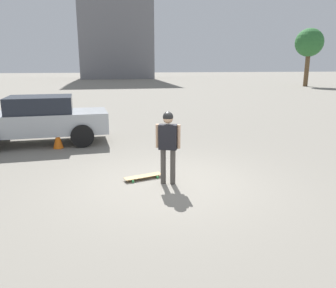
# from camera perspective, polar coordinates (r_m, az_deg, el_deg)

# --- Properties ---
(ground_plane) EXTENTS (220.00, 220.00, 0.00)m
(ground_plane) POSITION_cam_1_polar(r_m,az_deg,el_deg) (7.21, 0.00, -6.88)
(ground_plane) COLOR gray
(person) EXTENTS (0.50, 0.33, 1.58)m
(person) POSITION_cam_1_polar(r_m,az_deg,el_deg) (6.93, 0.00, 0.78)
(person) COLOR #4C4742
(person) RESTS_ON ground_plane
(skateboard) EXTENTS (0.91, 0.45, 0.07)m
(skateboard) POSITION_cam_1_polar(r_m,az_deg,el_deg) (7.49, -4.33, -5.65)
(skateboard) COLOR tan
(skateboard) RESTS_ON ground_plane
(car_parked_near) EXTENTS (4.49, 2.15, 1.55)m
(car_parked_near) POSITION_cam_1_polar(r_m,az_deg,el_deg) (11.48, -21.59, 4.05)
(car_parked_near) COLOR #ADB2B7
(car_parked_near) RESTS_ON ground_plane
(building_block_distant) EXTENTS (13.55, 11.33, 28.78)m
(building_block_distant) POSITION_cam_1_polar(r_m,az_deg,el_deg) (68.62, -9.43, 23.37)
(building_block_distant) COLOR slate
(building_block_distant) RESTS_ON ground_plane
(tree_distant) EXTENTS (3.27, 3.27, 6.77)m
(tree_distant) POSITION_cam_1_polar(r_m,az_deg,el_deg) (43.85, 23.38, 15.80)
(tree_distant) COLOR brown
(tree_distant) RESTS_ON ground_plane
(traffic_cone) EXTENTS (0.32, 0.32, 0.57)m
(traffic_cone) POSITION_cam_1_polar(r_m,az_deg,el_deg) (10.72, -18.63, 0.81)
(traffic_cone) COLOR orange
(traffic_cone) RESTS_ON ground_plane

